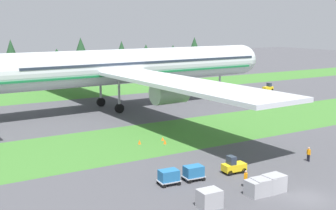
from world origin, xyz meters
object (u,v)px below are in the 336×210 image
(pushback_tractor, at_px, (268,88))
(uld_container_3, at_px, (263,186))
(taxiway_marker_0, at_px, (139,142))
(uld_container_1, at_px, (257,188))
(baggage_tug, at_px, (233,166))
(uld_container_2, at_px, (274,183))
(ground_crew_marshaller, at_px, (309,154))
(taxiway_marker_2, at_px, (163,139))
(ground_crew_loader, at_px, (246,178))
(cargo_dolly_second, at_px, (169,176))
(taxiway_marker_1, at_px, (165,142))
(cargo_dolly_lead, at_px, (194,172))
(uld_container_0, at_px, (209,199))
(airliner, at_px, (119,67))

(pushback_tractor, distance_m, uld_container_3, 67.89)
(taxiway_marker_0, bearing_deg, uld_container_1, -87.26)
(baggage_tug, distance_m, uld_container_2, 6.27)
(pushback_tractor, xyz_separation_m, ground_crew_marshaller, (-35.70, -43.62, 0.13))
(baggage_tug, distance_m, taxiway_marker_2, 15.87)
(ground_crew_loader, relative_size, taxiway_marker_2, 3.51)
(uld_container_3, bearing_deg, cargo_dolly_second, 132.62)
(taxiway_marker_1, bearing_deg, cargo_dolly_lead, -109.09)
(uld_container_1, xyz_separation_m, taxiway_marker_1, (1.93, 20.20, -0.44))
(cargo_dolly_second, bearing_deg, uld_container_2, 53.19)
(ground_crew_loader, xyz_separation_m, taxiway_marker_2, (2.09, 19.76, -0.70))
(uld_container_2, height_order, taxiway_marker_2, uld_container_2)
(uld_container_0, xyz_separation_m, taxiway_marker_1, (7.48, 20.08, -0.50))
(pushback_tractor, distance_m, uld_container_0, 72.25)
(cargo_dolly_lead, relative_size, cargo_dolly_second, 1.00)
(cargo_dolly_lead, relative_size, ground_crew_loader, 1.34)
(pushback_tractor, bearing_deg, uld_container_3, 133.37)
(ground_crew_marshaller, xyz_separation_m, taxiway_marker_1, (-10.63, 15.48, -0.63))
(uld_container_1, bearing_deg, taxiway_marker_0, 92.74)
(pushback_tractor, height_order, taxiway_marker_1, pushback_tractor)
(taxiway_marker_0, height_order, taxiway_marker_2, taxiway_marker_0)
(airliner, height_order, uld_container_2, airliner)
(uld_container_2, bearing_deg, taxiway_marker_0, 98.09)
(ground_crew_marshaller, distance_m, taxiway_marker_2, 19.92)
(baggage_tug, xyz_separation_m, cargo_dolly_second, (-7.89, 0.70, 0.10))
(pushback_tractor, bearing_deg, baggage_tug, 130.38)
(taxiway_marker_1, bearing_deg, pushback_tractor, 31.28)
(ground_crew_loader, bearing_deg, cargo_dolly_lead, 114.35)
(cargo_dolly_lead, bearing_deg, taxiway_marker_1, 165.98)
(uld_container_0, xyz_separation_m, taxiway_marker_0, (4.50, 21.85, -0.51))
(uld_container_2, bearing_deg, airliner, 83.05)
(uld_container_1, height_order, taxiway_marker_2, uld_container_1)
(cargo_dolly_lead, xyz_separation_m, uld_container_1, (2.79, -6.56, -0.16))
(taxiway_marker_2, bearing_deg, ground_crew_marshaller, -60.06)
(baggage_tug, bearing_deg, uld_container_0, -47.28)
(ground_crew_loader, relative_size, taxiway_marker_0, 2.81)
(cargo_dolly_second, height_order, taxiway_marker_2, cargo_dolly_second)
(pushback_tractor, height_order, uld_container_2, pushback_tractor)
(baggage_tug, xyz_separation_m, pushback_tractor, (46.04, 42.22, 0.00))
(baggage_tug, distance_m, taxiway_marker_1, 14.10)
(uld_container_3, bearing_deg, pushback_tractor, 45.52)
(taxiway_marker_2, bearing_deg, cargo_dolly_second, -118.72)
(cargo_dolly_second, height_order, pushback_tractor, pushback_tractor)
(uld_container_0, bearing_deg, baggage_tug, 37.66)
(airliner, relative_size, taxiway_marker_0, 136.90)
(baggage_tug, relative_size, uld_container_0, 1.35)
(airliner, distance_m, cargo_dolly_lead, 42.26)
(ground_crew_marshaller, distance_m, ground_crew_loader, 12.29)
(taxiway_marker_1, bearing_deg, ground_crew_loader, -94.44)
(pushback_tractor, xyz_separation_m, ground_crew_loader, (-47.72, -46.13, 0.13))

